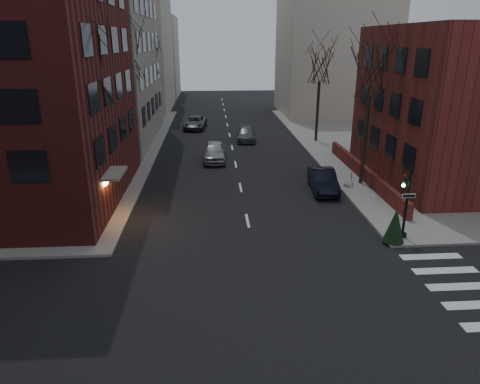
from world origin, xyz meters
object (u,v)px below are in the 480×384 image
object	(u,v)px
car_lane_far	(195,123)
traffic_signal	(405,206)
tree_left_a	(86,69)
sandwich_board	(349,179)
parked_sedan	(323,180)
streetlamp_far	(159,91)
tree_right_b	(320,66)
tree_right_a	(372,71)
car_lane_gray	(246,134)
tree_left_c	(149,58)
streetlamp_near	(130,120)
evergreen_shrub	(395,225)
tree_left_b	(126,54)
car_lane_silver	(214,151)

from	to	relation	value
car_lane_far	traffic_signal	bearing A→B (deg)	-62.97
tree_left_a	sandwich_board	xyz separation A→B (m)	(16.55, 3.55, -7.83)
parked_sedan	car_lane_far	size ratio (longest dim) A/B	0.89
streetlamp_far	tree_right_b	bearing A→B (deg)	-30.47
tree_right_a	streetlamp_far	bearing A→B (deg)	125.31
car_lane_gray	car_lane_far	world-z (taller)	car_lane_far
car_lane_gray	tree_right_b	bearing A→B (deg)	-4.78
tree_left_c	car_lane_far	size ratio (longest dim) A/B	1.87
traffic_signal	tree_left_c	world-z (taller)	tree_left_c
tree_left_a	tree_right_a	world-z (taller)	tree_left_a
tree_right_b	streetlamp_near	world-z (taller)	tree_right_b
tree_right_b	streetlamp_near	bearing A→B (deg)	-149.53
evergreen_shrub	tree_left_b	bearing A→B (deg)	132.61
traffic_signal	sandwich_board	bearing A→B (deg)	91.25
tree_right_b	tree_left_b	bearing A→B (deg)	-161.18
tree_left_b	tree_left_c	size ratio (longest dim) A/B	1.11
tree_left_b	tree_left_c	distance (m)	14.03
traffic_signal	car_lane_silver	bearing A→B (deg)	120.68
tree_left_b	sandwich_board	world-z (taller)	tree_left_b
tree_left_a	evergreen_shrub	bearing A→B (deg)	-18.86
tree_right_a	traffic_signal	bearing A→B (deg)	-95.47
parked_sedan	streetlamp_far	bearing A→B (deg)	123.37
tree_left_b	streetlamp_near	size ratio (longest dim) A/B	1.72
tree_right_b	sandwich_board	world-z (taller)	tree_right_b
tree_right_b	tree_left_c	bearing A→B (deg)	155.56
tree_right_b	sandwich_board	bearing A→B (deg)	-94.16
tree_right_a	tree_right_b	xyz separation A→B (m)	(0.00, 14.00, -0.44)
tree_left_c	evergreen_shrub	xyz separation A→B (m)	(16.10, -31.50, -6.98)
traffic_signal	car_lane_silver	distance (m)	19.08
tree_left_b	evergreen_shrub	distance (m)	25.05
traffic_signal	car_lane_far	xyz separation A→B (m)	(-11.86, 30.83, -1.19)
evergreen_shrub	parked_sedan	bearing A→B (deg)	100.74
tree_left_b	tree_right_a	world-z (taller)	tree_left_b
tree_left_c	streetlamp_far	bearing A→B (deg)	73.30
streetlamp_near	car_lane_silver	xyz separation A→B (m)	(6.42, 3.37, -3.42)
traffic_signal	tree_left_b	distance (m)	24.87
car_lane_far	tree_left_a	bearing A→B (deg)	-94.72
parked_sedan	sandwich_board	xyz separation A→B (m)	(2.05, 0.63, -0.12)
tree_left_a	tree_right_b	world-z (taller)	tree_left_a
tree_right_a	car_lane_silver	xyz separation A→B (m)	(-10.58, 7.37, -7.21)
tree_right_b	car_lane_silver	bearing A→B (deg)	-147.94
car_lane_silver	car_lane_far	distance (m)	14.61
streetlamp_near	tree_left_a	bearing A→B (deg)	-94.29
car_lane_gray	car_lane_far	distance (m)	8.71
tree_left_b	sandwich_board	size ratio (longest dim) A/B	11.02
car_lane_far	sandwich_board	size ratio (longest dim) A/B	5.29
parked_sedan	car_lane_gray	bearing A→B (deg)	108.50
tree_left_b	traffic_signal	bearing A→B (deg)	-45.46
car_lane_gray	car_lane_far	xyz separation A→B (m)	(-5.55, 6.71, 0.04)
tree_right_a	car_lane_far	xyz separation A→B (m)	(-12.72, 21.82, -7.31)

